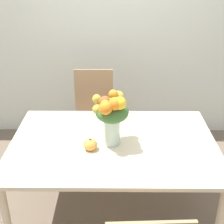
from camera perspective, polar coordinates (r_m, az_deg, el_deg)
The scene contains 6 objects.
ground_plane at distance 2.86m, azimuth 0.21°, elevation -18.62°, with size 12.00×12.00×0.00m, color brown.
wall_back at distance 3.64m, azimuth 0.38°, elevation 15.78°, with size 8.00×0.06×2.70m.
dining_table at distance 2.42m, azimuth 0.23°, elevation -7.15°, with size 1.56×1.06×0.76m.
flower_vase at distance 2.24m, azimuth -0.09°, elevation -0.39°, with size 0.27×0.30×0.41m.
pumpkin at distance 2.27m, azimuth -3.99°, elevation -5.98°, with size 0.10×0.10×0.09m.
dining_chair_near_window at distance 3.26m, azimuth -3.35°, elevation -1.14°, with size 0.42×0.42×1.01m.
Camera 1 is at (0.01, -2.02, 2.02)m, focal length 50.00 mm.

